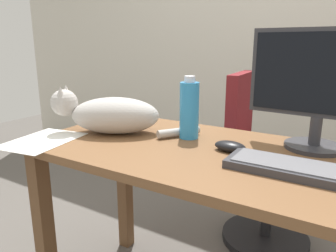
{
  "coord_description": "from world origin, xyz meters",
  "views": [
    {
      "loc": [
        0.34,
        -0.99,
        1.11
      ],
      "look_at": [
        -0.27,
        0.02,
        0.8
      ],
      "focal_mm": 34.37,
      "sensor_mm": 36.0,
      "label": 1
    }
  ],
  "objects_px": {
    "keyboard": "(305,170)",
    "computer_mouse": "(230,146)",
    "monitor": "(321,85)",
    "water_bottle": "(189,110)",
    "cat": "(110,114)",
    "office_chair": "(261,171)"
  },
  "relations": [
    {
      "from": "monitor",
      "to": "water_bottle",
      "type": "height_order",
      "value": "monitor"
    },
    {
      "from": "monitor",
      "to": "computer_mouse",
      "type": "distance_m",
      "value": 0.37
    },
    {
      "from": "keyboard",
      "to": "computer_mouse",
      "type": "height_order",
      "value": "computer_mouse"
    },
    {
      "from": "cat",
      "to": "computer_mouse",
      "type": "distance_m",
      "value": 0.51
    },
    {
      "from": "keyboard",
      "to": "water_bottle",
      "type": "height_order",
      "value": "water_bottle"
    },
    {
      "from": "monitor",
      "to": "keyboard",
      "type": "relative_size",
      "value": 1.09
    },
    {
      "from": "keyboard",
      "to": "water_bottle",
      "type": "distance_m",
      "value": 0.49
    },
    {
      "from": "keyboard",
      "to": "cat",
      "type": "xyz_separation_m",
      "value": [
        -0.76,
        0.05,
        0.07
      ]
    },
    {
      "from": "office_chair",
      "to": "monitor",
      "type": "height_order",
      "value": "monitor"
    },
    {
      "from": "monitor",
      "to": "cat",
      "type": "height_order",
      "value": "monitor"
    },
    {
      "from": "office_chair",
      "to": "cat",
      "type": "bearing_deg",
      "value": -122.7
    },
    {
      "from": "keyboard",
      "to": "computer_mouse",
      "type": "bearing_deg",
      "value": 162.03
    },
    {
      "from": "office_chair",
      "to": "keyboard",
      "type": "bearing_deg",
      "value": -67.54
    },
    {
      "from": "water_bottle",
      "to": "cat",
      "type": "bearing_deg",
      "value": -160.97
    },
    {
      "from": "computer_mouse",
      "to": "water_bottle",
      "type": "bearing_deg",
      "value": 159.9
    },
    {
      "from": "monitor",
      "to": "water_bottle",
      "type": "relative_size",
      "value": 1.98
    },
    {
      "from": "keyboard",
      "to": "water_bottle",
      "type": "relative_size",
      "value": 1.81
    },
    {
      "from": "monitor",
      "to": "cat",
      "type": "xyz_separation_m",
      "value": [
        -0.75,
        -0.22,
        -0.15
      ]
    },
    {
      "from": "keyboard",
      "to": "computer_mouse",
      "type": "xyz_separation_m",
      "value": [
        -0.25,
        0.08,
        0.0
      ]
    },
    {
      "from": "cat",
      "to": "water_bottle",
      "type": "distance_m",
      "value": 0.33
    },
    {
      "from": "office_chair",
      "to": "computer_mouse",
      "type": "xyz_separation_m",
      "value": [
        0.06,
        -0.67,
        0.34
      ]
    },
    {
      "from": "keyboard",
      "to": "office_chair",
      "type": "bearing_deg",
      "value": 112.46
    }
  ]
}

